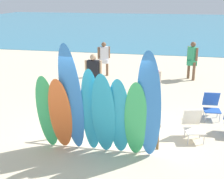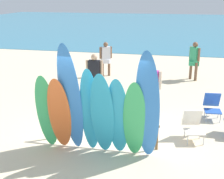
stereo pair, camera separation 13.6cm
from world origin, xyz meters
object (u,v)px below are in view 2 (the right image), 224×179
object	(u,v)px
surfboard_orange_1	(60,114)
surfboard_blue_7	(148,108)
beachgoer_photographing	(95,73)
beach_chair_red	(212,105)
surfboard_teal_4	(102,115)
beachgoer_midbeach	(194,58)
beachgoer_by_water	(106,57)
surfboard_teal_3	(90,111)
surfboard_green_6	(134,120)
surfboard_rack	(102,125)
surfboard_green_0	(46,112)
surfboard_teal_5	(118,118)
beachgoer_near_rack	(151,85)
beach_chair_striped	(193,124)
surfboard_blue_2	(71,100)

from	to	relation	value
surfboard_orange_1	surfboard_blue_7	size ratio (longest dim) A/B	0.73
beachgoer_photographing	beach_chair_red	world-z (taller)	beachgoer_photographing
surfboard_teal_4	beachgoer_midbeach	bearing A→B (deg)	70.93
beachgoer_by_water	surfboard_teal_3	bearing A→B (deg)	-110.66
surfboard_orange_1	surfboard_teal_3	size ratio (longest dim) A/B	0.90
surfboard_green_6	beach_chair_red	bearing A→B (deg)	52.78
surfboard_rack	beachgoer_photographing	size ratio (longest dim) A/B	1.75
surfboard_rack	surfboard_teal_4	size ratio (longest dim) A/B	1.34
surfboard_green_0	beachgoer_photographing	world-z (taller)	surfboard_green_0
surfboard_green_0	beachgoer_by_water	world-z (taller)	surfboard_green_0
surfboard_orange_1	beachgoer_midbeach	xyz separation A→B (m)	(3.48, 7.58, 0.01)
surfboard_orange_1	surfboard_teal_5	size ratio (longest dim) A/B	0.97
surfboard_green_6	beachgoer_near_rack	xyz separation A→B (m)	(0.12, 2.93, -0.01)
surfboard_teal_4	beachgoer_by_water	size ratio (longest dim) A/B	1.38
surfboard_orange_1	surfboard_teal_5	xyz separation A→B (m)	(1.45, 0.01, 0.03)
surfboard_rack	surfboard_blue_7	distance (m)	1.62
surfboard_orange_1	beachgoer_by_water	distance (m)	7.43
surfboard_blue_7	beachgoer_midbeach	bearing A→B (deg)	85.67
surfboard_green_6	beachgoer_midbeach	bearing A→B (deg)	74.64
beach_chair_striped	surfboard_blue_2	bearing A→B (deg)	-166.42
surfboard_green_0	surfboard_green_6	size ratio (longest dim) A/B	0.98
surfboard_rack	beachgoer_near_rack	xyz separation A→B (m)	(1.06, 2.35, 0.46)
surfboard_green_6	beachgoer_midbeach	world-z (taller)	surfboard_green_6
surfboard_blue_2	beach_chair_red	bearing A→B (deg)	46.44
beach_chair_red	beach_chair_striped	size ratio (longest dim) A/B	0.99
surfboard_rack	surfboard_green_0	world-z (taller)	surfboard_green_0
surfboard_green_6	beach_chair_striped	world-z (taller)	surfboard_green_6
surfboard_blue_7	beachgoer_midbeach	xyz separation A→B (m)	(1.33, 7.65, -0.36)
surfboard_green_0	beach_chair_striped	xyz separation A→B (m)	(3.64, 1.31, -0.56)
beachgoer_by_water	surfboard_green_6	bearing A→B (deg)	-102.85
beachgoer_photographing	surfboard_green_6	bearing A→B (deg)	115.33
beachgoer_near_rack	beachgoer_midbeach	bearing A→B (deg)	87.07
surfboard_green_6	beach_chair_red	distance (m)	3.73
surfboard_blue_2	beachgoer_by_water	distance (m)	7.50
surfboard_rack	beachgoer_photographing	bearing A→B (deg)	108.11
surfboard_green_0	beach_chair_striped	bearing A→B (deg)	23.75
surfboard_green_0	surfboard_teal_5	xyz separation A→B (m)	(1.83, -0.05, 0.03)
surfboard_rack	surfboard_teal_5	xyz separation A→B (m)	(0.54, -0.56, 0.50)
surfboard_blue_7	beach_chair_striped	distance (m)	2.05
surfboard_green_0	surfboard_teal_3	xyz separation A→B (m)	(1.13, -0.01, 0.12)
beachgoer_midbeach	surfboard_teal_4	bearing A→B (deg)	123.46
beachgoer_midbeach	beachgoer_by_water	bearing A→B (deg)	53.33
surfboard_teal_5	surfboard_blue_7	xyz separation A→B (m)	(0.70, -0.08, 0.34)
surfboard_green_0	surfboard_blue_2	size ratio (longest dim) A/B	0.70
surfboard_green_0	beachgoer_photographing	bearing A→B (deg)	91.88
surfboard_green_6	surfboard_blue_7	xyz separation A→B (m)	(0.30, -0.06, 0.36)
surfboard_green_6	beach_chair_striped	size ratio (longest dim) A/B	2.51
surfboard_blue_2	beachgoer_near_rack	xyz separation A→B (m)	(1.66, 2.95, -0.41)
surfboard_orange_1	beachgoer_midbeach	world-z (taller)	surfboard_orange_1
surfboard_teal_3	surfboard_green_6	size ratio (longest dim) A/B	1.10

